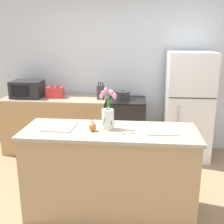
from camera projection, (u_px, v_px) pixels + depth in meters
ground_plane at (110, 211)px, 3.13m from camera, size 10.00×10.00×0.00m
back_wall at (122, 68)px, 4.69m from camera, size 5.20×0.08×2.70m
kitchen_island at (110, 172)px, 3.00m from camera, size 1.80×0.66×0.96m
back_counter at (56, 125)px, 4.64m from camera, size 1.68×0.60×0.91m
stove_range at (126, 127)px, 4.53m from camera, size 0.60×0.61×0.91m
refrigerator at (188, 106)px, 4.34m from camera, size 0.68×0.67×1.66m
flower_vase at (108, 115)px, 2.86m from camera, size 0.17×0.16×0.43m
pear_figurine at (93, 126)px, 2.82m from camera, size 0.08×0.08×0.13m
plate_setting_left at (60, 127)px, 2.94m from camera, size 0.32×0.32×0.02m
plate_setting_right at (162, 130)px, 2.84m from camera, size 0.32×0.32×0.02m
toaster at (55, 92)px, 4.53m from camera, size 0.28×0.18×0.17m
cooking_pot at (123, 95)px, 4.38m from camera, size 0.22×0.22×0.16m
microwave at (27, 89)px, 4.52m from camera, size 0.48×0.37×0.27m
knife_block at (101, 92)px, 4.43m from camera, size 0.10×0.14×0.27m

